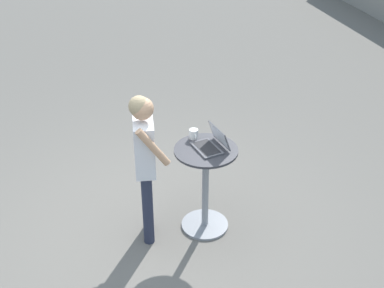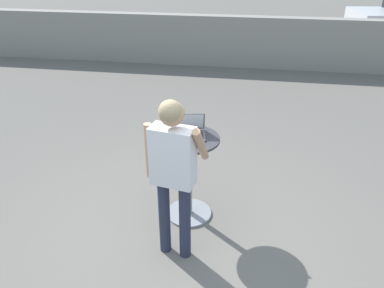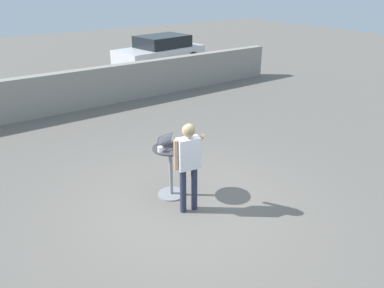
{
  "view_description": "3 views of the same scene",
  "coord_description": "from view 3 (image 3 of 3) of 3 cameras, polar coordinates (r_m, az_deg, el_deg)",
  "views": [
    {
      "loc": [
        4.33,
        -0.88,
        3.77
      ],
      "look_at": [
        0.11,
        0.4,
        1.08
      ],
      "focal_mm": 50.0,
      "sensor_mm": 36.0,
      "label": 1
    },
    {
      "loc": [
        0.66,
        -2.78,
        2.72
      ],
      "look_at": [
        0.17,
        0.21,
        1.1
      ],
      "focal_mm": 35.0,
      "sensor_mm": 36.0,
      "label": 2
    },
    {
      "loc": [
        -3.16,
        -4.6,
        3.73
      ],
      "look_at": [
        0.31,
        0.22,
        1.1
      ],
      "focal_mm": 35.0,
      "sensor_mm": 36.0,
      "label": 3
    }
  ],
  "objects": [
    {
      "name": "cafe_table",
      "position": [
        6.85,
        -3.26,
        -3.58
      ],
      "size": [
        0.64,
        0.64,
        0.97
      ],
      "color": "gray",
      "rests_on": "ground_plane"
    },
    {
      "name": "coffee_mug",
      "position": [
        6.5,
        -4.87,
        -0.8
      ],
      "size": [
        0.13,
        0.09,
        0.1
      ],
      "color": "white",
      "rests_on": "cafe_table"
    },
    {
      "name": "pavement_kerb",
      "position": [
        11.98,
        -19.33,
        7.39
      ],
      "size": [
        16.52,
        0.35,
        1.21
      ],
      "color": "gray",
      "rests_on": "ground_plane"
    },
    {
      "name": "parked_car_near_street",
      "position": [
        17.39,
        -4.86,
        13.9
      ],
      "size": [
        4.19,
        2.37,
        1.42
      ],
      "color": "silver",
      "rests_on": "ground_plane"
    },
    {
      "name": "ground_plane",
      "position": [
        6.71,
        -1.08,
        -9.89
      ],
      "size": [
        50.0,
        50.0,
        0.0
      ],
      "primitive_type": "plane",
      "color": "slate"
    },
    {
      "name": "laptop",
      "position": [
        6.7,
        -3.68,
        0.0
      ],
      "size": [
        0.38,
        0.34,
        0.22
      ],
      "color": "#515156",
      "rests_on": "cafe_table"
    },
    {
      "name": "standing_person",
      "position": [
        6.18,
        -0.54,
        -2.07
      ],
      "size": [
        0.56,
        0.32,
        1.63
      ],
      "color": "#282D42",
      "rests_on": "ground_plane"
    }
  ]
}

